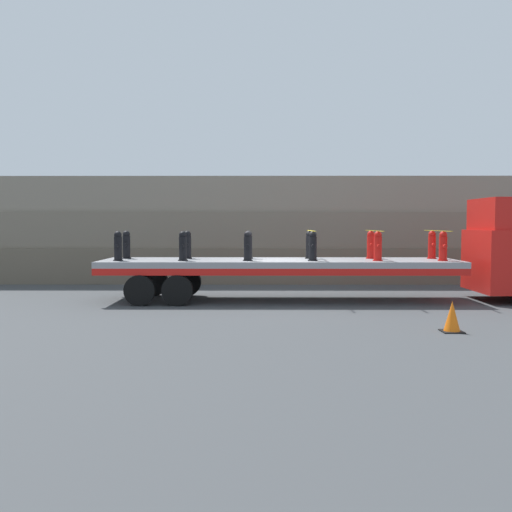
{
  "coord_description": "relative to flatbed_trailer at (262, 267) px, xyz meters",
  "views": [
    {
      "loc": [
        -0.63,
        -17.59,
        2.38
      ],
      "look_at": [
        -0.73,
        0.0,
        1.38
      ],
      "focal_mm": 40.0,
      "sensor_mm": 36.0,
      "label": 1
    }
  ],
  "objects": [
    {
      "name": "fire_hydrant_red_near_4",
      "position": [
        3.47,
        -0.55,
        0.65
      ],
      "size": [
        0.3,
        0.52,
        0.89
      ],
      "color": "red",
      "rests_on": "flatbed_trailer"
    },
    {
      "name": "fire_hydrant_black_near_3",
      "position": [
        1.52,
        -0.55,
        0.65
      ],
      "size": [
        0.3,
        0.52,
        0.89
      ],
      "color": "black",
      "rests_on": "flatbed_trailer"
    },
    {
      "name": "fire_hydrant_red_near_5",
      "position": [
        5.41,
        -0.55,
        0.65
      ],
      "size": [
        0.3,
        0.52,
        0.89
      ],
      "color": "red",
      "rests_on": "flatbed_trailer"
    },
    {
      "name": "fire_hydrant_red_far_5",
      "position": [
        5.41,
        0.55,
        0.65
      ],
      "size": [
        0.3,
        0.52,
        0.89
      ],
      "color": "red",
      "rests_on": "flatbed_trailer"
    },
    {
      "name": "cargo_strap_middle",
      "position": [
        3.47,
        0.0,
        1.11
      ],
      "size": [
        0.05,
        2.68,
        0.01
      ],
      "color": "yellow",
      "rests_on": "fire_hydrant_red_near_4"
    },
    {
      "name": "fire_hydrant_black_far_3",
      "position": [
        1.52,
        0.55,
        0.65
      ],
      "size": [
        0.3,
        0.52,
        0.89
      ],
      "color": "black",
      "rests_on": "flatbed_trailer"
    },
    {
      "name": "cargo_strap_front",
      "position": [
        5.41,
        0.0,
        1.11
      ],
      "size": [
        0.05,
        2.68,
        0.01
      ],
      "color": "yellow",
      "rests_on": "fire_hydrant_red_near_5"
    },
    {
      "name": "traffic_cone",
      "position": [
        4.16,
        -5.13,
        -0.72
      ],
      "size": [
        0.46,
        0.46,
        0.69
      ],
      "color": "black",
      "rests_on": "ground_plane"
    },
    {
      "name": "fire_hydrant_black_near_2",
      "position": [
        -0.43,
        -0.55,
        0.65
      ],
      "size": [
        0.3,
        0.52,
        0.89
      ],
      "color": "black",
      "rests_on": "flatbed_trailer"
    },
    {
      "name": "fire_hydrant_black_far_2",
      "position": [
        -0.43,
        0.55,
        0.65
      ],
      "size": [
        0.3,
        0.52,
        0.89
      ],
      "color": "black",
      "rests_on": "flatbed_trailer"
    },
    {
      "name": "fire_hydrant_red_far_4",
      "position": [
        3.47,
        0.55,
        0.65
      ],
      "size": [
        0.3,
        0.52,
        0.89
      ],
      "color": "red",
      "rests_on": "flatbed_trailer"
    },
    {
      "name": "rock_cliff",
      "position": [
        0.55,
        6.24,
        1.07
      ],
      "size": [
        60.0,
        3.3,
        4.26
      ],
      "color": "#665B4C",
      "rests_on": "ground_plane"
    },
    {
      "name": "ground_plane",
      "position": [
        0.55,
        0.0,
        -1.06
      ],
      "size": [
        120.0,
        120.0,
        0.0
      ],
      "primitive_type": "plane",
      "color": "#3F4244"
    },
    {
      "name": "fire_hydrant_black_near_0",
      "position": [
        -4.32,
        -0.55,
        0.65
      ],
      "size": [
        0.3,
        0.52,
        0.89
      ],
      "color": "black",
      "rests_on": "flatbed_trailer"
    },
    {
      "name": "cargo_strap_rear",
      "position": [
        1.52,
        0.0,
        1.11
      ],
      "size": [
        0.05,
        2.68,
        0.01
      ],
      "color": "yellow",
      "rests_on": "fire_hydrant_black_near_3"
    },
    {
      "name": "fire_hydrant_black_near_1",
      "position": [
        -2.37,
        -0.55,
        0.65
      ],
      "size": [
        0.3,
        0.52,
        0.89
      ],
      "color": "black",
      "rests_on": "flatbed_trailer"
    },
    {
      "name": "fire_hydrant_black_far_0",
      "position": [
        -4.32,
        0.55,
        0.65
      ],
      "size": [
        0.3,
        0.52,
        0.89
      ],
      "color": "black",
      "rests_on": "flatbed_trailer"
    },
    {
      "name": "fire_hydrant_black_far_1",
      "position": [
        -2.37,
        0.55,
        0.65
      ],
      "size": [
        0.3,
        0.52,
        0.89
      ],
      "color": "black",
      "rests_on": "flatbed_trailer"
    },
    {
      "name": "flatbed_trailer",
      "position": [
        0.0,
        0.0,
        0.0
      ],
      "size": [
        10.94,
        2.58,
        1.27
      ],
      "color": "gray",
      "rests_on": "ground_plane"
    }
  ]
}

